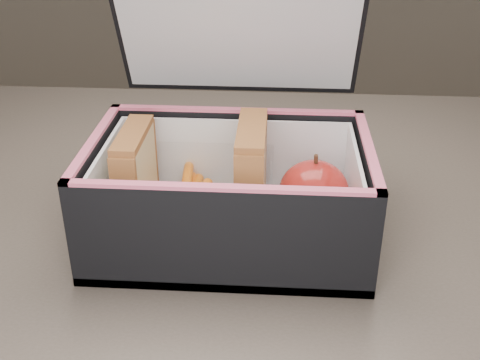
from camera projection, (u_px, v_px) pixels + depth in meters
The scene contains 8 objects.
kitchen_table at pixel (239, 272), 0.74m from camera, with size 1.20×0.80×0.75m.
lunch_bag at pixel (230, 184), 0.62m from camera, with size 0.28×0.27×0.27m.
plastic_tub at pixel (194, 195), 0.63m from camera, with size 0.16×0.12×0.07m, color white, non-canonical shape.
sandwich_left at pixel (136, 176), 0.63m from camera, with size 0.03×0.09×0.10m.
sandwich_right at pixel (251, 176), 0.62m from camera, with size 0.03×0.10×0.11m.
carrot_sticks at pixel (192, 205), 0.64m from camera, with size 0.04×0.15×0.03m.
paper_napkin at pixel (313, 222), 0.64m from camera, with size 0.08×0.08×0.01m, color white.
red_apple at pixel (314, 192), 0.62m from camera, with size 0.09×0.09×0.08m.
Camera 1 is at (0.04, -0.60, 1.11)m, focal length 45.00 mm.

